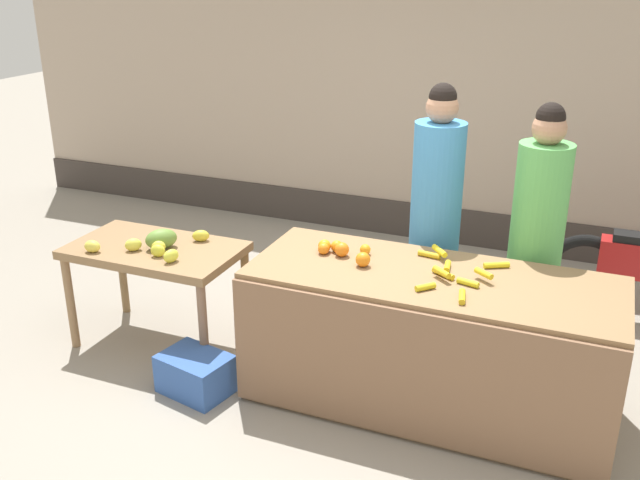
% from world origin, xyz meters
% --- Properties ---
extents(ground_plane, '(24.00, 24.00, 0.00)m').
position_xyz_m(ground_plane, '(0.00, 0.00, 0.00)').
color(ground_plane, gray).
extents(market_wall_back, '(9.66, 0.23, 2.85)m').
position_xyz_m(market_wall_back, '(0.00, 2.86, 1.39)').
color(market_wall_back, tan).
rests_on(market_wall_back, ground).
extents(fruit_stall_counter, '(2.20, 0.88, 0.88)m').
position_xyz_m(fruit_stall_counter, '(0.55, -0.01, 0.44)').
color(fruit_stall_counter, olive).
rests_on(fruit_stall_counter, ground).
extents(side_table_wooden, '(1.19, 0.69, 0.75)m').
position_xyz_m(side_table_wooden, '(-1.43, 0.00, 0.66)').
color(side_table_wooden, olive).
rests_on(side_table_wooden, ground).
extents(banana_bunch_pile, '(0.57, 0.67, 0.07)m').
position_xyz_m(banana_bunch_pile, '(0.66, 0.04, 0.90)').
color(banana_bunch_pile, gold).
rests_on(banana_bunch_pile, fruit_stall_counter).
extents(orange_pile, '(0.39, 0.26, 0.09)m').
position_xyz_m(orange_pile, '(-0.05, 0.06, 0.92)').
color(orange_pile, orange).
rests_on(orange_pile, fruit_stall_counter).
extents(mango_papaya_pile, '(0.71, 0.57, 0.14)m').
position_xyz_m(mango_papaya_pile, '(-1.37, -0.05, 0.81)').
color(mango_papaya_pile, '#E7D14A').
rests_on(mango_papaya_pile, side_table_wooden).
extents(vendor_woman_blue_shirt, '(0.34, 0.34, 1.89)m').
position_xyz_m(vendor_woman_blue_shirt, '(0.39, 0.68, 0.96)').
color(vendor_woman_blue_shirt, '#33333D').
rests_on(vendor_woman_blue_shirt, ground).
extents(vendor_woman_green_shirt, '(0.34, 0.34, 1.82)m').
position_xyz_m(vendor_woman_green_shirt, '(1.05, 0.66, 0.92)').
color(vendor_woman_green_shirt, '#33333D').
rests_on(vendor_woman_green_shirt, ground).
extents(produce_crate, '(0.50, 0.40, 0.26)m').
position_xyz_m(produce_crate, '(-0.85, -0.46, 0.13)').
color(produce_crate, '#3359A5').
rests_on(produce_crate, ground).
extents(produce_sack, '(0.45, 0.47, 0.48)m').
position_xyz_m(produce_sack, '(-0.58, 0.82, 0.24)').
color(produce_sack, maroon).
rests_on(produce_sack, ground).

